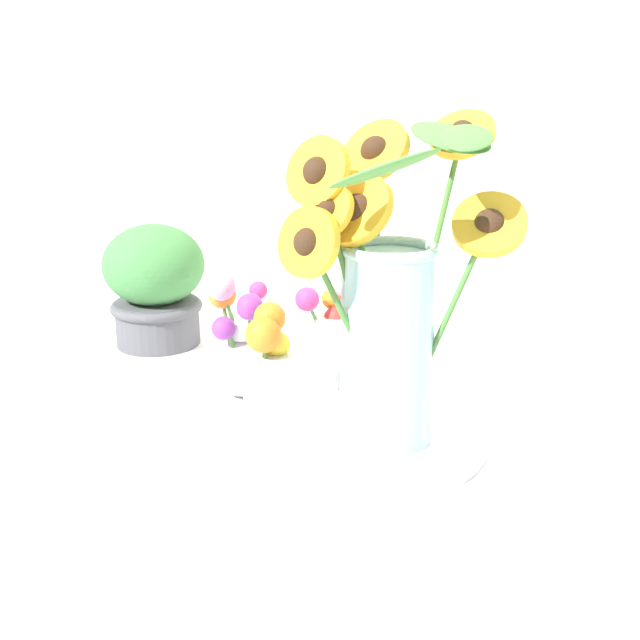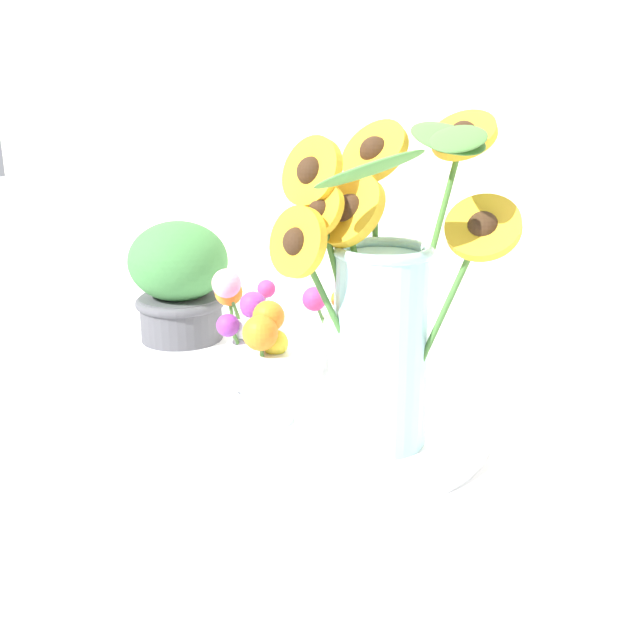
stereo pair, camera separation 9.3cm
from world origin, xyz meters
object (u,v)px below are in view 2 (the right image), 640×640
vase_small_center (267,369)px  vase_bulb_right (246,345)px  potted_plant (179,279)px  vase_small_back (346,336)px  serving_tray (320,419)px  mason_jar_sunflowers (382,306)px

vase_small_center → vase_bulb_right: (-0.08, 0.05, -0.00)m
vase_small_center → potted_plant: potted_plant is taller
vase_bulb_right → vase_small_back: size_ratio=1.08×
serving_tray → mason_jar_sunflowers: (0.11, -0.02, 0.18)m
potted_plant → vase_small_center: bearing=-24.7°
vase_small_center → potted_plant: 0.42m
serving_tray → vase_small_center: bearing=-118.0°
serving_tray → vase_small_center: (-0.03, -0.06, 0.08)m
mason_jar_sunflowers → vase_small_center: bearing=-161.4°
mason_jar_sunflowers → serving_tray: bearing=171.7°
vase_bulb_right → vase_small_back: bearing=57.0°
potted_plant → serving_tray: bearing=-15.4°
serving_tray → vase_bulb_right: bearing=-172.0°
serving_tray → vase_small_back: 0.14m
serving_tray → mason_jar_sunflowers: size_ratio=1.16×
mason_jar_sunflowers → vase_bulb_right: (-0.22, -0.00, -0.10)m
vase_small_back → potted_plant: potted_plant is taller
vase_bulb_right → potted_plant: 0.33m
vase_small_center → vase_small_back: size_ratio=0.94×
serving_tray → potted_plant: bearing=164.6°
potted_plant → mason_jar_sunflowers: bearing=-14.0°
serving_tray → vase_small_back: bearing=111.0°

